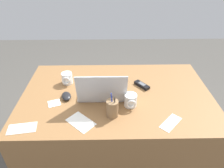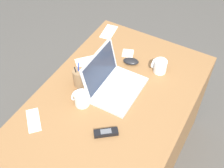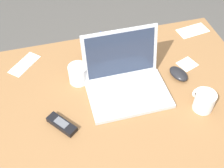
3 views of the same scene
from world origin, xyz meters
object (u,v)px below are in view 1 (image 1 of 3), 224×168
Objects in this scene: computer_mouse at (66,96)px; cordless_phone at (142,85)px; laptop at (102,91)px; pen_holder at (112,108)px; coffee_mug_white at (131,100)px; coffee_mug_tall at (67,78)px.

computer_mouse is 0.58m from cordless_phone.
computer_mouse is at bearing 13.56° from cordless_phone.
computer_mouse is 0.79× the size of cordless_phone.
pen_holder is (-0.07, 0.20, 0.01)m from laptop.
laptop is at bearing -28.36° from coffee_mug_white.
computer_mouse is at bearing 96.74° from coffee_mug_tall.
cordless_phone is 0.73× the size of pen_holder.
pen_holder reaches higher than coffee_mug_white.
pen_holder is (-0.35, 0.39, 0.01)m from coffee_mug_tall.
cordless_phone is (-0.11, -0.23, -0.03)m from coffee_mug_white.
laptop reaches higher than pen_holder.
coffee_mug_white is 0.55× the size of pen_holder.
coffee_mug_tall is at bearing -31.29° from coffee_mug_white.
pen_holder reaches higher than coffee_mug_tall.
coffee_mug_tall is (0.48, -0.29, -0.00)m from coffee_mug_white.
cordless_phone is 0.41m from pen_holder.
coffee_mug_white is (-0.19, 0.11, -0.01)m from laptop.
laptop is 0.33m from cordless_phone.
computer_mouse is 0.38m from pen_holder.
cordless_phone is (-0.31, -0.13, -0.04)m from laptop.
pen_holder is at bearing 108.83° from laptop.
laptop is 3.56× the size of coffee_mug_white.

